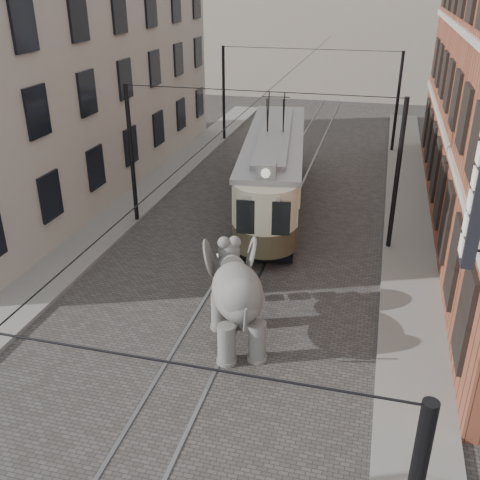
# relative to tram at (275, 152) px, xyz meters

# --- Properties ---
(ground) EXTENTS (120.00, 120.00, 0.00)m
(ground) POSITION_rel_tram_xyz_m (0.22, -9.78, -2.54)
(ground) COLOR #43403D
(tram_rails) EXTENTS (1.54, 80.00, 0.02)m
(tram_rails) POSITION_rel_tram_xyz_m (0.22, -9.78, -2.53)
(tram_rails) COLOR slate
(tram_rails) RESTS_ON ground
(sidewalk_right) EXTENTS (2.00, 60.00, 0.15)m
(sidewalk_right) POSITION_rel_tram_xyz_m (6.22, -9.78, -2.46)
(sidewalk_right) COLOR slate
(sidewalk_right) RESTS_ON ground
(sidewalk_left) EXTENTS (2.00, 60.00, 0.15)m
(sidewalk_left) POSITION_rel_tram_xyz_m (-6.28, -9.78, -2.46)
(sidewalk_left) COLOR slate
(sidewalk_left) RESTS_ON ground
(stucco_building) EXTENTS (7.00, 24.00, 10.00)m
(stucco_building) POSITION_rel_tram_xyz_m (-10.78, 0.22, 2.46)
(stucco_building) COLOR #A29486
(stucco_building) RESTS_ON ground
(distant_block) EXTENTS (28.00, 10.00, 14.00)m
(distant_block) POSITION_rel_tram_xyz_m (0.22, 30.22, 4.46)
(distant_block) COLOR #A29486
(distant_block) RESTS_ON ground
(catenary) EXTENTS (11.00, 30.20, 6.00)m
(catenary) POSITION_rel_tram_xyz_m (0.02, -4.78, 0.46)
(catenary) COLOR black
(catenary) RESTS_ON ground
(tram) EXTENTS (4.41, 13.04, 5.08)m
(tram) POSITION_rel_tram_xyz_m (0.00, 0.00, 0.00)
(tram) COLOR beige
(tram) RESTS_ON ground
(elephant) EXTENTS (3.97, 5.02, 2.71)m
(elephant) POSITION_rel_tram_xyz_m (1.20, -11.32, -1.19)
(elephant) COLOR #66635E
(elephant) RESTS_ON ground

